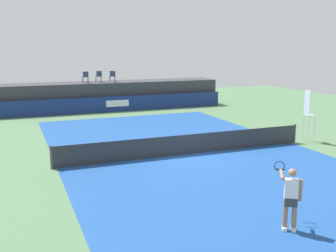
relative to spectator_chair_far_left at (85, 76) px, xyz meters
name	(u,v)px	position (x,y,z in m)	size (l,w,h in m)	color
ground_plane	(165,140)	(2.02, -12.06, -2.69)	(48.00, 48.00, 0.00)	#4C704C
court_inner	(188,154)	(2.02, -15.06, -2.69)	(12.00, 22.00, 0.00)	#1C478C
sponsor_wall	(116,104)	(2.02, -1.56, -2.09)	(18.00, 0.22, 1.20)	navy
spectator_platform	(110,95)	(2.02, 0.24, -1.59)	(18.00, 2.80, 2.20)	#38383D
spectator_chair_far_left	(85,76)	(0.00, 0.00, 0.00)	(0.45, 0.45, 0.89)	#2D3D56
spectator_chair_left	(99,76)	(1.12, 0.27, 0.00)	(0.46, 0.46, 0.89)	#2D3D56
spectator_chair_center	(112,76)	(2.18, 0.00, 0.00)	(0.48, 0.48, 0.89)	#2D3D56
umpire_chair	(308,112)	(9.01, -15.05, -1.11)	(0.46, 0.46, 2.76)	white
tennis_net	(188,144)	(2.02, -15.06, -2.22)	(12.40, 0.02, 0.95)	#2D2D2D
net_post_near	(51,157)	(-4.18, -15.06, -2.19)	(0.10, 0.10, 1.00)	#4C4C51
net_post_far	(295,133)	(8.22, -15.06, -2.19)	(0.10, 0.10, 1.00)	#4C4C51
tennis_player	(290,197)	(1.34, -23.23, -1.73)	(0.71, 1.25, 1.77)	white
tennis_ball	(214,136)	(4.91, -12.29, -2.66)	(0.07, 0.07, 0.07)	#D8EA33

